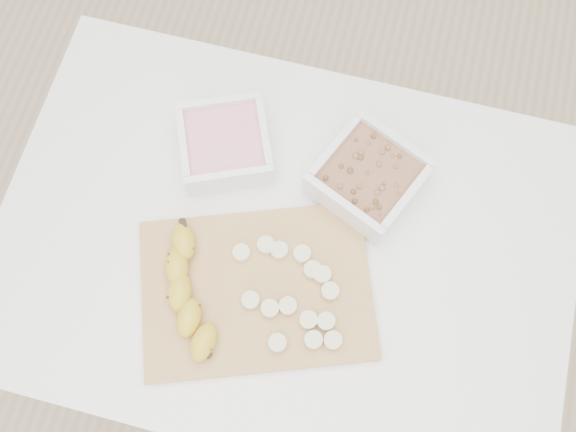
% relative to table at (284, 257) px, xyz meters
% --- Properties ---
extents(ground, '(3.50, 3.50, 0.00)m').
position_rel_table_xyz_m(ground, '(0.00, 0.00, -0.65)').
color(ground, '#C6AD89').
rests_on(ground, ground).
extents(table, '(1.00, 0.70, 0.75)m').
position_rel_table_xyz_m(table, '(0.00, 0.00, 0.00)').
color(table, white).
rests_on(table, ground).
extents(bowl_yogurt, '(0.20, 0.20, 0.07)m').
position_rel_table_xyz_m(bowl_yogurt, '(-0.14, 0.14, 0.13)').
color(bowl_yogurt, white).
rests_on(bowl_yogurt, table).
extents(bowl_granola, '(0.21, 0.21, 0.08)m').
position_rel_table_xyz_m(bowl_granola, '(0.11, 0.14, 0.13)').
color(bowl_granola, white).
rests_on(bowl_granola, table).
extents(cutting_board, '(0.45, 0.39, 0.01)m').
position_rel_table_xyz_m(cutting_board, '(-0.02, -0.09, 0.10)').
color(cutting_board, tan).
rests_on(cutting_board, table).
extents(banana, '(0.12, 0.23, 0.04)m').
position_rel_table_xyz_m(banana, '(-0.12, -0.13, 0.13)').
color(banana, gold).
rests_on(banana, cutting_board).
extents(banana_slices, '(0.21, 0.18, 0.02)m').
position_rel_table_xyz_m(banana_slices, '(0.04, -0.09, 0.12)').
color(banana_slices, beige).
rests_on(banana_slices, cutting_board).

